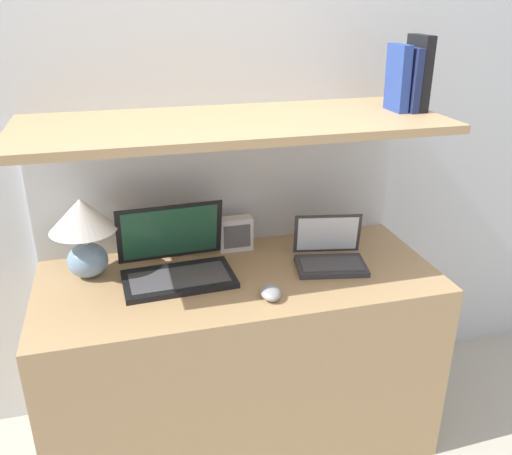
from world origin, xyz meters
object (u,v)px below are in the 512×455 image
Objects in this scene: computer_mouse at (271,292)px; book_navy at (408,79)px; laptop_small at (330,255)px; router_box at (236,234)px; book_blue at (398,78)px; laptop_large at (176,262)px; book_black at (418,73)px; table_lamp at (83,228)px.

book_navy reaches higher than computer_mouse.
laptop_small reaches higher than router_box.
computer_mouse is 0.89m from book_navy.
laptop_small is 0.67m from book_blue.
book_black is at bearing 0.67° from laptop_large.
laptop_large is at bearing -14.93° from table_lamp.
router_box is 0.52× the size of book_black.
book_black is 0.04m from book_navy.
laptop_large is at bearing -179.27° from book_blue.
book_navy is (-0.04, -0.00, -0.02)m from book_black.
table_lamp reaches higher than laptop_small.
laptop_large reaches higher than computer_mouse.
table_lamp is at bearing 151.59° from computer_mouse.
laptop_large reaches higher than router_box.
router_box is 0.59× the size of book_blue.
book_black reaches higher than computer_mouse.
computer_mouse is 0.87m from book_blue.
laptop_large is 1.75× the size of book_blue.
book_blue is (0.81, 0.01, 0.61)m from laptop_large.
book_blue is at bearing 15.99° from laptop_small.
laptop_small is at bearing -6.10° from laptop_large.
router_box is at bearing 166.71° from book_black.
book_navy is (0.29, 0.07, 0.62)m from laptop_small.
laptop_small is 2.14× the size of router_box.
laptop_large is at bearing 140.20° from computer_mouse.
table_lamp is 1.03× the size of laptop_small.
book_blue is (-0.04, 0.00, 0.00)m from book_navy.
router_box is at bearing 165.94° from book_navy.
computer_mouse is 0.43× the size of book_black.
table_lamp is 2.20× the size of router_box.
table_lamp reaches higher than computer_mouse.
table_lamp is 1.29m from book_black.
book_black is at bearing 0.00° from book_navy.
book_blue reaches higher than laptop_small.
computer_mouse is at bearing -39.80° from laptop_large.
book_black is (0.89, 0.01, 0.62)m from laptop_large.
table_lamp is 1.21m from book_blue.
table_lamp is at bearing -171.97° from router_box.
table_lamp is 0.69m from computer_mouse.
book_navy is (1.15, -0.07, 0.47)m from table_lamp.
laptop_small is at bearing -166.16° from book_navy.
router_box is at bearing 8.03° from table_lamp.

